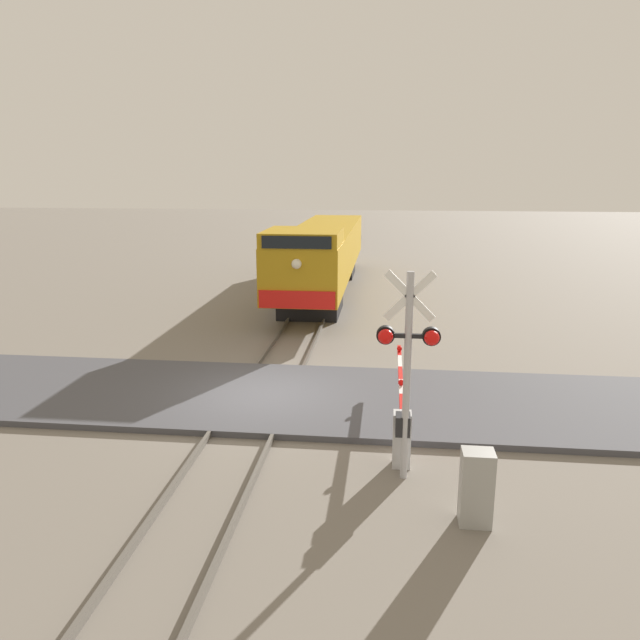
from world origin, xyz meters
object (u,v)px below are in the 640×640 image
(crossing_signal, at_px, (408,353))
(utility_cabinet, at_px, (476,488))
(locomotive, at_px, (323,253))
(crossing_gate, at_px, (401,417))

(crossing_signal, bearing_deg, utility_cabinet, -50.96)
(locomotive, bearing_deg, utility_cabinet, -76.49)
(crossing_signal, relative_size, utility_cabinet, 3.09)
(locomotive, bearing_deg, crossing_gate, -78.35)
(locomotive, distance_m, crossing_signal, 18.69)
(crossing_signal, distance_m, crossing_gate, 2.11)
(crossing_signal, height_order, utility_cabinet, crossing_signal)
(crossing_signal, height_order, crossing_gate, crossing_signal)
(locomotive, height_order, utility_cabinet, locomotive)
(crossing_gate, bearing_deg, utility_cabinet, -65.06)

